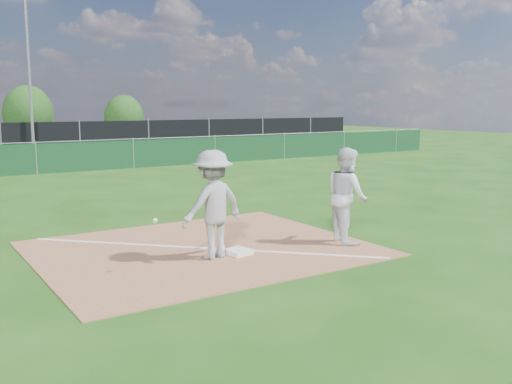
# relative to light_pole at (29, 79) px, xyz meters

# --- Properties ---
(ground) EXTENTS (90.00, 90.00, 0.00)m
(ground) POSITION_rel_light_pole_xyz_m (-1.50, -12.70, -4.00)
(ground) COLOR #1A450E
(ground) RESTS_ON ground
(infield_dirt) EXTENTS (6.00, 5.00, 0.02)m
(infield_dirt) POSITION_rel_light_pole_xyz_m (-1.50, -21.70, -3.99)
(infield_dirt) COLOR brown
(infield_dirt) RESTS_ON ground
(foul_line) EXTENTS (5.01, 5.01, 0.01)m
(foul_line) POSITION_rel_light_pole_xyz_m (-1.50, -21.70, -3.98)
(foul_line) COLOR white
(foul_line) RESTS_ON infield_dirt
(green_fence) EXTENTS (44.00, 0.05, 1.20)m
(green_fence) POSITION_rel_light_pole_xyz_m (-1.50, -7.70, -3.40)
(green_fence) COLOR #0D3218
(green_fence) RESTS_ON ground
(black_fence) EXTENTS (46.00, 0.04, 1.80)m
(black_fence) POSITION_rel_light_pole_xyz_m (-1.50, 0.30, -3.10)
(black_fence) COLOR black
(black_fence) RESTS_ON ground
(light_pole) EXTENTS (0.16, 0.16, 8.00)m
(light_pole) POSITION_rel_light_pole_xyz_m (0.00, 0.00, 0.00)
(light_pole) COLOR slate
(light_pole) RESTS_ON ground
(first_base) EXTENTS (0.49, 0.49, 0.09)m
(first_base) POSITION_rel_light_pole_xyz_m (-1.15, -22.44, -3.94)
(first_base) COLOR white
(first_base) RESTS_ON infield_dirt
(play_at_first) EXTENTS (1.92, 0.92, 1.93)m
(play_at_first) POSITION_rel_light_pole_xyz_m (-1.64, -22.40, -3.02)
(play_at_first) COLOR #A8A8AA
(play_at_first) RESTS_ON infield_dirt
(runner) EXTENTS (0.96, 1.10, 1.90)m
(runner) POSITION_rel_light_pole_xyz_m (1.18, -22.78, -3.05)
(runner) COLOR silver
(runner) RESTS_ON ground
(car_right) EXTENTS (4.82, 3.37, 1.30)m
(car_right) POSITION_rel_light_pole_xyz_m (1.76, 5.06, -3.34)
(car_right) COLOR black
(car_right) RESTS_ON parking_lot
(tree_mid) EXTENTS (3.41, 3.41, 4.05)m
(tree_mid) POSITION_rel_light_pole_xyz_m (2.09, 11.33, -1.92)
(tree_mid) COLOR #382316
(tree_mid) RESTS_ON ground
(tree_right) EXTENTS (2.88, 2.88, 3.41)m
(tree_right) POSITION_rel_light_pole_xyz_m (8.59, 10.04, -2.24)
(tree_right) COLOR #382316
(tree_right) RESTS_ON ground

